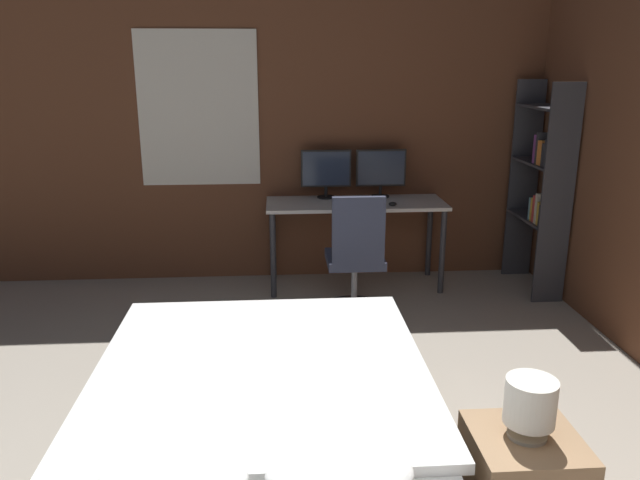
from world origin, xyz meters
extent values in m
cube|color=brown|center=(0.00, 4.41, 1.35)|extent=(12.00, 0.06, 2.70)
cube|color=silver|center=(-1.03, 4.37, 1.56)|extent=(1.05, 0.01, 1.34)
cube|color=black|center=(-1.03, 4.37, 1.56)|extent=(0.97, 0.01, 1.26)
cube|color=#2D2D33|center=(-0.45, 1.48, 0.11)|extent=(1.61, 2.07, 0.22)
cube|color=white|center=(-0.45, 1.48, 0.34)|extent=(1.55, 2.01, 0.23)
cube|color=white|center=(-0.45, 1.60, 0.48)|extent=(1.65, 1.74, 0.05)
ellipsoid|color=white|center=(-0.15, 0.69, 0.52)|extent=(0.55, 0.38, 0.13)
cylinder|color=gray|center=(0.63, 0.88, 0.52)|extent=(0.16, 0.16, 0.01)
cylinder|color=gray|center=(0.63, 0.88, 0.55)|extent=(0.02, 0.02, 0.05)
cylinder|color=silver|center=(0.63, 0.88, 0.67)|extent=(0.21, 0.21, 0.19)
cube|color=beige|center=(0.33, 4.05, 0.76)|extent=(1.56, 0.58, 0.03)
cylinder|color=#2D2D33|center=(-0.40, 3.81, 0.37)|extent=(0.05, 0.05, 0.75)
cylinder|color=#2D2D33|center=(1.06, 3.81, 0.37)|extent=(0.05, 0.05, 0.75)
cylinder|color=#2D2D33|center=(-0.40, 4.29, 0.37)|extent=(0.05, 0.05, 0.75)
cylinder|color=#2D2D33|center=(1.06, 4.29, 0.37)|extent=(0.05, 0.05, 0.75)
cylinder|color=black|center=(0.09, 4.24, 0.78)|extent=(0.16, 0.16, 0.01)
cylinder|color=black|center=(0.09, 4.24, 0.83)|extent=(0.03, 0.03, 0.09)
cube|color=black|center=(0.09, 4.24, 1.04)|extent=(0.45, 0.03, 0.33)
cube|color=#232D42|center=(0.09, 4.22, 1.04)|extent=(0.42, 0.00, 0.30)
cylinder|color=black|center=(0.58, 4.24, 0.78)|extent=(0.16, 0.16, 0.01)
cylinder|color=black|center=(0.58, 4.24, 0.83)|extent=(0.03, 0.03, 0.09)
cube|color=black|center=(0.58, 4.24, 1.04)|extent=(0.45, 0.03, 0.33)
cube|color=#232D42|center=(0.58, 4.22, 1.04)|extent=(0.42, 0.00, 0.30)
cube|color=black|center=(0.33, 3.87, 0.79)|extent=(0.41, 0.13, 0.02)
ellipsoid|color=black|center=(0.63, 3.87, 0.79)|extent=(0.07, 0.05, 0.04)
cylinder|color=black|center=(0.25, 3.44, 0.02)|extent=(0.52, 0.52, 0.04)
cylinder|color=gray|center=(0.25, 3.44, 0.23)|extent=(0.05, 0.05, 0.37)
cube|color=#33384C|center=(0.25, 3.44, 0.45)|extent=(0.44, 0.44, 0.07)
cube|color=#33384C|center=(0.25, 3.24, 0.74)|extent=(0.40, 0.05, 0.52)
cube|color=#333338|center=(1.91, 3.54, 0.91)|extent=(0.27, 0.02, 1.81)
cube|color=#333338|center=(1.91, 4.26, 0.91)|extent=(0.27, 0.02, 1.81)
cube|color=#333338|center=(1.91, 3.90, 0.63)|extent=(0.27, 0.70, 0.02)
cube|color=#333338|center=(1.91, 3.90, 1.12)|extent=(0.27, 0.70, 0.02)
cube|color=#333338|center=(1.91, 3.90, 1.59)|extent=(0.27, 0.70, 0.02)
cube|color=#28282D|center=(1.91, 3.57, 0.78)|extent=(0.22, 0.02, 0.27)
cube|color=#28282D|center=(1.91, 3.61, 0.73)|extent=(0.22, 0.03, 0.18)
cube|color=gold|center=(1.91, 3.64, 0.74)|extent=(0.22, 0.04, 0.20)
cube|color=#BCB29E|center=(1.91, 3.69, 0.77)|extent=(0.22, 0.04, 0.26)
cube|color=#B2332D|center=(1.91, 3.74, 0.76)|extent=(0.22, 0.04, 0.23)
cube|color=gold|center=(1.91, 3.78, 0.75)|extent=(0.22, 0.03, 0.20)
cube|color=teal|center=(1.91, 3.82, 0.74)|extent=(0.22, 0.03, 0.20)
cube|color=#7A387F|center=(1.91, 3.58, 1.26)|extent=(0.22, 0.04, 0.25)
cube|color=#28282D|center=(1.91, 3.62, 1.25)|extent=(0.22, 0.03, 0.23)
cube|color=#28282D|center=(1.91, 3.67, 1.23)|extent=(0.22, 0.04, 0.19)
cube|color=orange|center=(1.91, 3.70, 1.24)|extent=(0.22, 0.02, 0.21)
cube|color=orange|center=(1.91, 3.75, 1.23)|extent=(0.22, 0.04, 0.20)
cube|color=#28282D|center=(1.91, 3.79, 1.27)|extent=(0.22, 0.03, 0.26)
cube|color=#7A387F|center=(1.91, 3.84, 1.25)|extent=(0.22, 0.04, 0.24)
camera|label=1|loc=(-0.35, -1.25, 1.97)|focal=35.00mm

